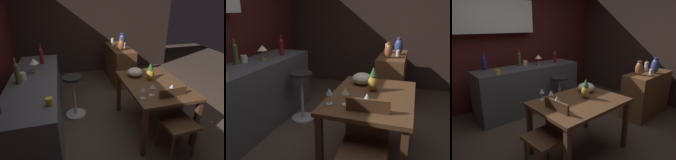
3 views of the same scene
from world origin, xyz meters
The scene contains 20 objects.
ground_plane centered at (0.00, 0.00, 0.00)m, with size 9.00×9.00×0.00m, color #47382D.
wall_side_right centered at (2.55, 0.30, 1.30)m, with size 0.10×4.40×2.60m, color #33231E.
dining_table centered at (-0.07, -0.23, 0.64)m, with size 1.18×0.84×0.74m.
kitchen_counter centered at (0.16, 1.41, 0.45)m, with size 2.10×0.60×0.90m, color #4C4C51.
sideboard_cabinet centered at (1.74, -0.26, 0.41)m, with size 1.10×0.44×0.82m, color brown.
chair_near_window centered at (-0.61, -0.28, 0.49)m, with size 0.42×0.42×0.86m.
bar_stool centered at (0.52, 0.89, 0.38)m, with size 0.34×0.34×0.72m.
wine_glass_left centered at (-0.47, -0.26, 0.86)m, with size 0.06×0.06×0.16m.
wine_glass_right centered at (-0.43, 0.10, 0.86)m, with size 0.06×0.06×0.15m.
wine_glass_center centered at (-0.39, -0.04, 0.86)m, with size 0.07×0.07×0.16m.
pineapple_centerpiece centered at (0.06, -0.22, 0.85)m, with size 0.12×0.12×0.27m.
fruit_bowl centered at (0.25, -0.06, 0.81)m, with size 0.23×0.23×0.13m, color beige.
wine_bottle_ruby centered at (0.76, 1.33, 1.04)m, with size 0.07×0.07×0.31m.
wine_bottle_olive centered at (0.05, 1.56, 1.05)m, with size 0.06×0.06×0.33m.
cup_cream centered at (0.16, 1.53, 0.95)m, with size 0.12×0.08×0.10m.
counter_lamp centered at (0.39, 1.40, 1.05)m, with size 0.13×0.13×0.20m.
pillar_candle_tall centered at (1.87, -0.13, 0.91)m, with size 0.07×0.07×0.20m.
pillar_candle_short centered at (1.64, -0.34, 0.87)m, with size 0.06×0.06×0.13m.
vase_ceramic_blue centered at (1.79, -0.34, 0.96)m, with size 0.14×0.14×0.29m.
vase_copper centered at (1.45, -0.21, 0.94)m, with size 0.13×0.13×0.25m.
Camera 2 is at (-2.30, -0.61, 1.61)m, focal length 37.19 mm.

